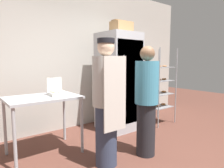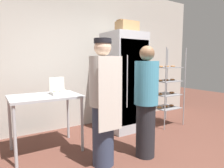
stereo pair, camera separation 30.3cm
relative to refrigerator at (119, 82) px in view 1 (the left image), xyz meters
name	(u,v)px [view 1 (the left image)]	position (x,y,z in m)	size (l,w,h in m)	color
ground_plane	(153,165)	(-0.60, -1.45, -0.98)	(14.00, 14.00, 0.00)	brown
back_wall	(75,55)	(-0.60, 0.74, 0.54)	(6.40, 0.12, 3.05)	#B7B2A8
refrigerator	(119,82)	(0.00, 0.00, 0.00)	(0.72, 0.77, 1.96)	#ADAFB5
baking_rack	(159,87)	(0.97, -0.25, -0.16)	(0.61, 0.53, 1.68)	#93969B
prep_counter	(43,104)	(-1.63, -0.19, -0.21)	(1.03, 0.72, 0.88)	#ADAFB5
donut_box	(57,92)	(-1.41, -0.22, -0.05)	(0.24, 0.23, 0.27)	silver
blender_pitcher	(53,86)	(-1.38, 0.02, 0.01)	(0.12, 0.12, 0.26)	#99999E
cardboard_storage_box	(122,27)	(0.07, 0.00, 1.10)	(0.42, 0.29, 0.24)	#A87F51
person_baker	(106,101)	(-1.08, -1.04, -0.10)	(0.36, 0.38, 1.69)	#333D56
person_customer	(146,101)	(-0.43, -1.16, -0.15)	(0.34, 0.34, 1.62)	#232328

